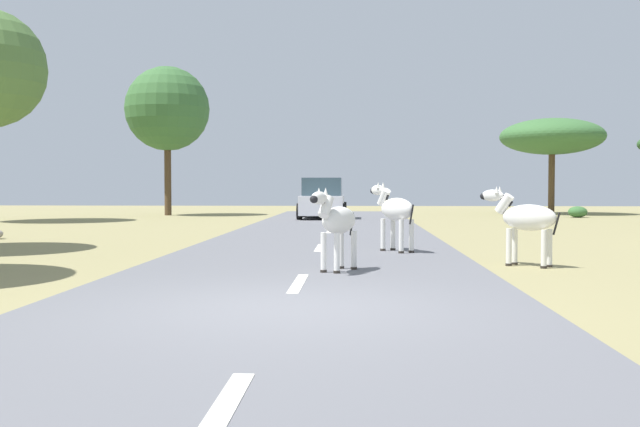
# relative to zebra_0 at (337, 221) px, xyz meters

# --- Properties ---
(ground_plane) EXTENTS (90.00, 90.00, 0.00)m
(ground_plane) POSITION_rel_zebra_0_xyz_m (-0.48, -3.49, -0.86)
(ground_plane) COLOR #8E8456
(road) EXTENTS (6.00, 64.00, 0.05)m
(road) POSITION_rel_zebra_0_xyz_m (-0.50, -3.49, -0.84)
(road) COLOR slate
(road) RESTS_ON ground_plane
(lane_markings) EXTENTS (0.16, 56.00, 0.01)m
(lane_markings) POSITION_rel_zebra_0_xyz_m (-0.50, -4.49, -0.81)
(lane_markings) COLOR silver
(lane_markings) RESTS_ON road
(zebra_0) EXTENTS (0.83, 1.35, 1.36)m
(zebra_0) POSITION_rel_zebra_0_xyz_m (0.00, 0.00, 0.00)
(zebra_0) COLOR silver
(zebra_0) RESTS_ON road
(zebra_1) EXTENTS (1.03, 1.40, 1.47)m
(zebra_1) POSITION_rel_zebra_0_xyz_m (1.13, 3.68, 0.07)
(zebra_1) COLOR silver
(zebra_1) RESTS_ON road
(zebra_2) EXTENTS (1.32, 1.07, 1.43)m
(zebra_2) POSITION_rel_zebra_0_xyz_m (3.32, 1.39, -0.01)
(zebra_2) COLOR silver
(zebra_2) RESTS_ON ground_plane
(car_0) EXTENTS (2.02, 4.34, 1.74)m
(car_0) POSITION_rel_zebra_0_xyz_m (-1.14, 19.58, -0.01)
(car_0) COLOR silver
(car_0) RESTS_ON road
(tree_2) EXTENTS (4.13, 4.13, 7.31)m
(tree_2) POSITION_rel_zebra_0_xyz_m (-8.97, 23.71, 4.37)
(tree_2) COLOR #4C3823
(tree_2) RESTS_ON ground_plane
(tree_4) EXTENTS (5.27, 5.27, 4.90)m
(tree_4) POSITION_rel_zebra_0_xyz_m (10.33, 26.15, 3.10)
(tree_4) COLOR #4C3823
(tree_4) RESTS_ON ground_plane
(bush_0) EXTENTS (0.86, 0.77, 0.52)m
(bush_0) POSITION_rel_zebra_0_xyz_m (10.45, 22.09, -0.60)
(bush_0) COLOR #386633
(bush_0) RESTS_ON ground_plane
(bush_1) EXTENTS (1.14, 1.02, 0.68)m
(bush_1) POSITION_rel_zebra_0_xyz_m (6.75, 15.38, -0.52)
(bush_1) COLOR #386633
(bush_1) RESTS_ON ground_plane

